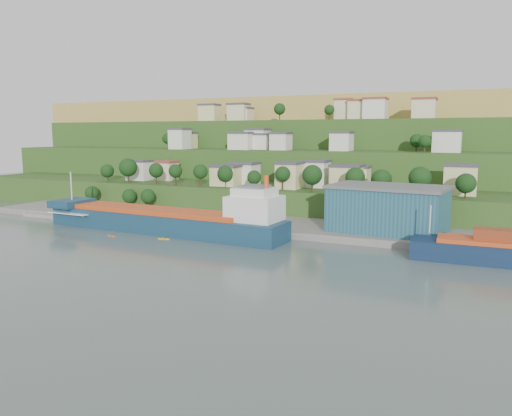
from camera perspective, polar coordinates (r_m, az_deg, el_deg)
The scene contains 10 objects.
ground at distance 135.17m, azimuth -8.11°, elevation -3.90°, with size 500.00×500.00×0.00m, color #4D5D56.
quay at distance 151.17m, azimuth 4.06°, elevation -2.52°, with size 220.00×26.00×4.00m, color slate.
pebble_beach at distance 185.71m, azimuth -18.91°, elevation -0.90°, with size 40.00×18.00×2.40m, color slate.
hillside at distance 290.34m, azimuth 9.96°, elevation 2.66°, with size 360.00×210.15×96.00m.
cargo_ship_near at distance 148.49m, azimuth -9.89°, elevation -1.57°, with size 78.78×17.03×20.08m.
warehouse at distance 142.02m, azimuth 14.83°, elevation -0.04°, with size 33.05×22.57×12.80m.
caravan at distance 184.09m, azimuth -18.95°, elevation -0.12°, with size 6.66×2.77×3.11m, color white.
dinghy at distance 172.46m, azimuth -16.70°, elevation -0.95°, with size 4.06×1.52×0.81m, color silver.
kayak_orange at distance 147.60m, azimuth -16.20°, elevation -3.02°, with size 3.08×1.17×0.76m.
kayak_yellow at distance 139.95m, azimuth -10.47°, elevation -3.43°, with size 3.37×1.29×0.83m.
Camera 1 is at (70.98, -111.39, 28.71)m, focal length 35.00 mm.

